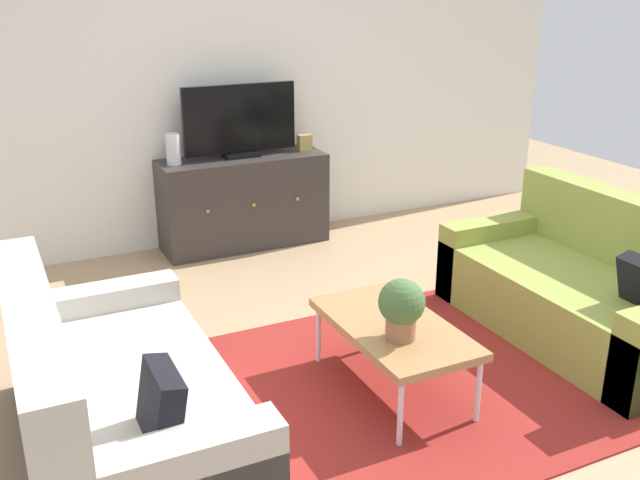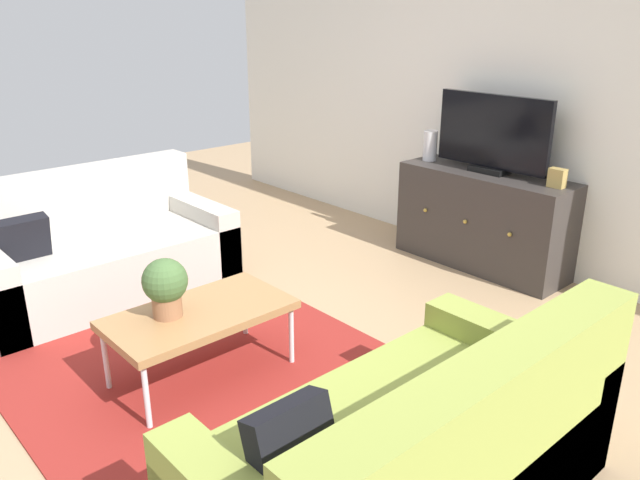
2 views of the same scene
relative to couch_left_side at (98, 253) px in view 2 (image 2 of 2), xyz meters
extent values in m
plane|color=tan|center=(1.44, 0.10, -0.27)|extent=(10.00, 10.00, 0.00)
cube|color=silver|center=(1.44, 2.65, 1.08)|extent=(6.40, 0.12, 2.70)
cube|color=maroon|center=(1.44, -0.05, -0.27)|extent=(2.50, 1.90, 0.01)
cube|color=#B2ADA3|center=(0.09, 0.00, -0.07)|extent=(0.89, 1.67, 0.41)
cube|color=#B2ADA3|center=(-0.25, 0.00, 0.14)|extent=(0.20, 1.67, 0.83)
cube|color=#B2ADA3|center=(0.09, 0.75, -0.01)|extent=(0.89, 0.18, 0.53)
cube|color=black|center=(0.14, -0.50, 0.26)|extent=(0.15, 0.30, 0.31)
cube|color=olive|center=(2.79, 0.00, -0.07)|extent=(0.89, 1.67, 0.41)
cube|color=olive|center=(3.13, 0.00, 0.14)|extent=(0.20, 1.67, 0.83)
cube|color=olive|center=(2.79, 0.75, -0.01)|extent=(0.89, 0.18, 0.53)
cube|color=black|center=(2.74, -0.50, 0.26)|extent=(0.18, 0.30, 0.32)
cube|color=#A37547|center=(1.45, -0.07, 0.10)|extent=(0.52, 0.95, 0.04)
cylinder|color=silver|center=(1.23, -0.50, -0.10)|extent=(0.03, 0.03, 0.35)
cylinder|color=silver|center=(1.67, -0.50, -0.10)|extent=(0.03, 0.03, 0.35)
cylinder|color=silver|center=(1.23, 0.37, -0.10)|extent=(0.03, 0.03, 0.35)
cylinder|color=silver|center=(1.67, 0.37, -0.10)|extent=(0.03, 0.03, 0.35)
cylinder|color=#936042|center=(1.39, -0.22, 0.18)|extent=(0.15, 0.15, 0.11)
sphere|color=#426033|center=(1.39, -0.22, 0.32)|extent=(0.23, 0.23, 0.23)
cube|color=#332D2B|center=(1.52, 2.37, 0.09)|extent=(1.33, 0.44, 0.73)
sphere|color=#B79338|center=(1.15, 2.14, 0.13)|extent=(0.03, 0.03, 0.03)
sphere|color=#B79338|center=(1.52, 2.14, 0.13)|extent=(0.03, 0.03, 0.03)
sphere|color=#B79338|center=(1.90, 2.14, 0.13)|extent=(0.03, 0.03, 0.03)
cube|color=black|center=(1.52, 2.39, 0.48)|extent=(0.28, 0.16, 0.04)
cube|color=black|center=(1.52, 2.39, 0.76)|extent=(0.91, 0.04, 0.53)
cylinder|color=silver|center=(0.98, 2.37, 0.58)|extent=(0.11, 0.11, 0.23)
cube|color=tan|center=(2.07, 2.37, 0.53)|extent=(0.11, 0.07, 0.13)
camera|label=1|loc=(-0.34, -2.90, 1.80)|focal=40.47mm
camera|label=2|loc=(4.04, -1.55, 1.60)|focal=35.12mm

